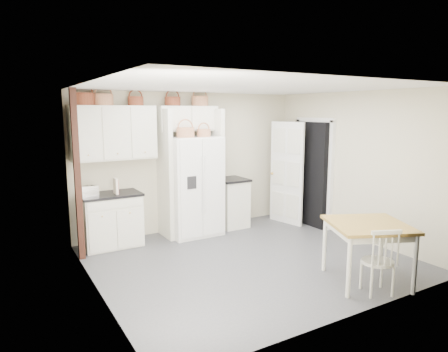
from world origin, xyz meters
TOP-DOWN VIEW (x-y plane):
  - floor at (0.00, 0.00)m, footprint 4.50×4.50m
  - ceiling at (0.00, 0.00)m, footprint 4.50×4.50m
  - wall_back at (0.00, 2.00)m, footprint 4.50×0.00m
  - wall_left at (-2.25, 0.00)m, footprint 0.00×4.00m
  - wall_right at (2.25, 0.00)m, footprint 0.00×4.00m
  - refrigerator at (-0.15, 1.62)m, footprint 0.93×0.75m
  - base_cab_left at (-1.64, 1.70)m, footprint 0.94×0.59m
  - base_cab_right at (0.71, 1.70)m, footprint 0.52×0.62m
  - dining_table at (0.91, -1.45)m, footprint 1.28×1.28m
  - windsor_chair at (0.75, -1.75)m, footprint 0.51×0.49m
  - counter_left at (-1.64, 1.70)m, footprint 0.97×0.63m
  - counter_right at (0.71, 1.70)m, footprint 0.56×0.67m
  - toaster at (-1.98, 1.64)m, footprint 0.25×0.15m
  - cookbook_red at (-1.55, 1.62)m, footprint 0.04×0.16m
  - cookbook_cream at (-1.56, 1.62)m, footprint 0.04×0.17m
  - basket_upper_a at (-1.96, 1.83)m, footprint 0.34×0.34m
  - basket_upper_b at (-1.64, 1.83)m, footprint 0.31×0.31m
  - basket_upper_c at (-1.10, 1.83)m, footprint 0.26×0.26m
  - basket_bridge_a at (-0.43, 1.83)m, footprint 0.28×0.28m
  - basket_bridge_b at (0.12, 1.83)m, footprint 0.32×0.32m
  - basket_fridge_a at (-0.33, 1.52)m, footprint 0.32×0.32m
  - basket_fridge_b at (0.03, 1.52)m, footprint 0.25×0.25m
  - upper_cabinet at (-1.50, 1.83)m, footprint 1.40×0.34m
  - bridge_cabinet at (-0.15, 1.83)m, footprint 1.12×0.34m
  - fridge_panel_left at (-0.66, 1.70)m, footprint 0.08×0.60m
  - fridge_panel_right at (0.36, 1.70)m, footprint 0.08×0.60m
  - trim_post at (-2.20, 1.35)m, footprint 0.09×0.09m
  - doorway_void at (2.16, 1.00)m, footprint 0.18×0.85m
  - door_slab at (1.80, 1.33)m, footprint 0.21×0.79m

SIDE VIEW (x-z plane):
  - floor at x=0.00m, z-range 0.00..0.00m
  - dining_table at x=0.91m, z-range 0.00..0.81m
  - windsor_chair at x=0.75m, z-range 0.00..0.82m
  - base_cab_left at x=-1.64m, z-range 0.00..0.87m
  - base_cab_right at x=0.71m, z-range 0.00..0.92m
  - counter_left at x=-1.64m, z-range 0.87..0.91m
  - refrigerator at x=-0.15m, z-range 0.00..1.81m
  - counter_right at x=0.71m, z-range 0.92..0.96m
  - toaster at x=-1.98m, z-range 0.91..1.08m
  - doorway_void at x=2.16m, z-range 0.00..2.05m
  - door_slab at x=1.80m, z-range 0.00..2.05m
  - cookbook_red at x=-1.55m, z-range 0.91..1.15m
  - cookbook_cream at x=-1.56m, z-range 0.91..1.17m
  - fridge_panel_left at x=-0.66m, z-range 0.00..2.30m
  - fridge_panel_right at x=0.36m, z-range 0.00..2.30m
  - wall_back at x=0.00m, z-range -0.95..3.55m
  - wall_left at x=-2.25m, z-range -0.70..3.30m
  - wall_right at x=2.25m, z-range -0.70..3.30m
  - trim_post at x=-2.20m, z-range 0.00..2.60m
  - basket_fridge_b at x=0.03m, z-range 1.81..1.94m
  - basket_fridge_a at x=-0.33m, z-range 1.81..1.98m
  - upper_cabinet at x=-1.50m, z-range 1.45..2.35m
  - bridge_cabinet at x=-0.15m, z-range 1.90..2.35m
  - basket_upper_c at x=-1.10m, z-range 2.35..2.50m
  - basket_bridge_a at x=-0.43m, z-range 2.35..2.51m
  - basket_bridge_b at x=0.12m, z-range 2.35..2.53m
  - basket_upper_b at x=-1.64m, z-range 2.35..2.54m
  - basket_upper_a at x=-1.96m, z-range 2.35..2.54m
  - ceiling at x=0.00m, z-range 2.60..2.60m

